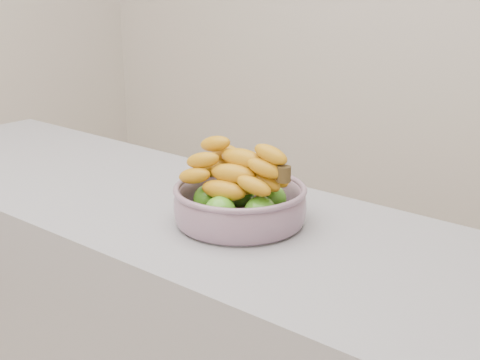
% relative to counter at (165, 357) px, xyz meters
% --- Properties ---
extents(counter, '(2.00, 0.60, 0.90)m').
position_rel_counter_xyz_m(counter, '(0.00, 0.00, 0.00)').
color(counter, '#9E9DA6').
rests_on(counter, ground).
extents(fruit_bowl, '(0.29, 0.29, 0.17)m').
position_rel_counter_xyz_m(fruit_bowl, '(0.26, -0.00, 0.50)').
color(fruit_bowl, '#8E98AA').
rests_on(fruit_bowl, counter).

